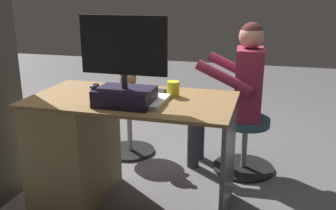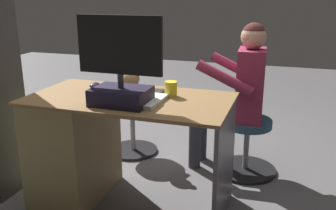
% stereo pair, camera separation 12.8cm
% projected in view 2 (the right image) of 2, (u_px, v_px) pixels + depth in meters
% --- Properties ---
extents(ground_plane, '(10.00, 10.00, 0.00)m').
position_uv_depth(ground_plane, '(154.00, 175.00, 2.97)').
color(ground_plane, '#585658').
extents(desk, '(1.29, 0.69, 0.76)m').
position_uv_depth(desk, '(85.00, 143.00, 2.57)').
color(desk, brown).
rests_on(desk, ground_plane).
extents(monitor, '(0.52, 0.25, 0.52)m').
position_uv_depth(monitor, '(121.00, 78.00, 2.17)').
color(monitor, black).
rests_on(monitor, desk).
extents(keyboard, '(0.42, 0.14, 0.02)m').
position_uv_depth(keyboard, '(132.00, 90.00, 2.48)').
color(keyboard, black).
rests_on(keyboard, desk).
extents(computer_mouse, '(0.06, 0.10, 0.04)m').
position_uv_depth(computer_mouse, '(95.00, 85.00, 2.59)').
color(computer_mouse, '#1F1E30').
rests_on(computer_mouse, desk).
extents(cup, '(0.08, 0.08, 0.10)m').
position_uv_depth(cup, '(171.00, 89.00, 2.37)').
color(cup, yellow).
rests_on(cup, desk).
extents(tv_remote, '(0.11, 0.15, 0.02)m').
position_uv_depth(tv_remote, '(103.00, 92.00, 2.45)').
color(tv_remote, black).
rests_on(tv_remote, desk).
extents(notebook_binder, '(0.23, 0.30, 0.02)m').
position_uv_depth(notebook_binder, '(144.00, 100.00, 2.25)').
color(notebook_binder, silver).
rests_on(notebook_binder, desk).
extents(office_chair_teddy, '(0.44, 0.44, 0.44)m').
position_uv_depth(office_chair_teddy, '(133.00, 124.00, 3.33)').
color(office_chair_teddy, black).
rests_on(office_chair_teddy, ground_plane).
extents(teddy_bear, '(0.22, 0.22, 0.32)m').
position_uv_depth(teddy_bear, '(132.00, 89.00, 3.25)').
color(teddy_bear, '#96764A').
rests_on(teddy_bear, office_chair_teddy).
extents(visitor_chair, '(0.50, 0.50, 0.44)m').
position_uv_depth(visitor_chair, '(247.00, 143.00, 2.97)').
color(visitor_chair, black).
rests_on(visitor_chair, ground_plane).
extents(person, '(0.57, 0.50, 1.19)m').
position_uv_depth(person, '(238.00, 88.00, 2.88)').
color(person, maroon).
rests_on(person, ground_plane).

